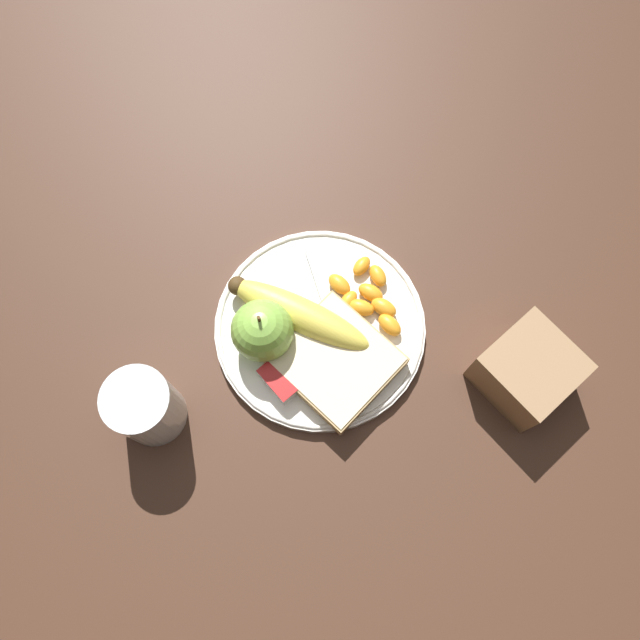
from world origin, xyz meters
TOP-DOWN VIEW (x-y plane):
  - ground_plane at (0.00, 0.00)m, footprint 3.00×3.00m
  - plate at (0.00, 0.00)m, footprint 0.24×0.24m
  - juice_glass at (-0.04, -0.20)m, footprint 0.07×0.07m
  - apple at (-0.03, -0.06)m, footprint 0.07×0.07m
  - banana at (-0.02, -0.01)m, footprint 0.17×0.10m
  - bread_slice at (0.05, -0.02)m, footprint 0.13×0.12m
  - fork at (0.01, 0.01)m, footprint 0.16×0.08m
  - jam_packet at (0.02, -0.07)m, footprint 0.05×0.04m
  - orange_segment_0 at (-0.02, 0.05)m, footprint 0.03×0.02m
  - orange_segment_1 at (0.02, 0.05)m, footprint 0.04×0.03m
  - orange_segment_2 at (0.00, 0.04)m, footprint 0.02×0.03m
  - orange_segment_3 at (0.03, 0.07)m, footprint 0.03×0.03m
  - orange_segment_4 at (0.00, 0.09)m, footprint 0.03×0.02m
  - orange_segment_5 at (-0.00, 0.02)m, footprint 0.03×0.02m
  - orange_segment_6 at (-0.02, 0.08)m, footprint 0.02×0.03m
  - orange_segment_7 at (0.01, 0.07)m, footprint 0.03×0.03m
  - orange_segment_8 at (0.05, 0.06)m, footprint 0.03×0.02m
  - condiment_caddy at (0.19, 0.13)m, footprint 0.09×0.09m

SIDE VIEW (x-z plane):
  - ground_plane at x=0.00m, z-range 0.00..0.00m
  - plate at x=0.00m, z-range 0.00..0.02m
  - fork at x=0.01m, z-range 0.01..0.02m
  - orange_segment_2 at x=0.00m, z-range 0.01..0.03m
  - orange_segment_6 at x=-0.02m, z-range 0.01..0.03m
  - orange_segment_4 at x=0.00m, z-range 0.01..0.03m
  - orange_segment_5 at x=0.00m, z-range 0.01..0.03m
  - orange_segment_7 at x=0.01m, z-range 0.01..0.03m
  - orange_segment_1 at x=0.02m, z-range 0.01..0.03m
  - orange_segment_0 at x=-0.02m, z-range 0.01..0.03m
  - orange_segment_8 at x=0.05m, z-range 0.01..0.03m
  - orange_segment_3 at x=0.03m, z-range 0.01..0.03m
  - jam_packet at x=0.02m, z-range 0.01..0.03m
  - bread_slice at x=0.05m, z-range 0.01..0.03m
  - banana at x=-0.02m, z-range 0.01..0.05m
  - condiment_caddy at x=0.19m, z-range 0.00..0.07m
  - juice_glass at x=-0.04m, z-range 0.00..0.08m
  - apple at x=-0.03m, z-range 0.01..0.08m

